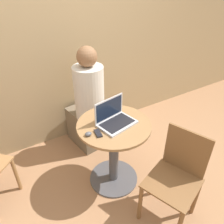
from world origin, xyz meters
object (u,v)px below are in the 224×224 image
object	(u,v)px
laptop	(114,119)
person_seated	(88,108)
chair_empty	(176,177)
cell_phone	(98,133)

from	to	relation	value
laptop	person_seated	world-z (taller)	person_seated
laptop	person_seated	size ratio (longest dim) A/B	0.29
laptop	chair_empty	xyz separation A→B (m)	(0.24, -0.60, -0.33)
chair_empty	person_seated	xyz separation A→B (m)	(-0.21, 1.25, 0.09)
person_seated	cell_phone	bearing A→B (deg)	-108.19
laptop	person_seated	bearing A→B (deg)	87.59
chair_empty	person_seated	world-z (taller)	person_seated
laptop	cell_phone	distance (m)	0.22
person_seated	chair_empty	bearing A→B (deg)	-80.48
cell_phone	chair_empty	distance (m)	0.75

